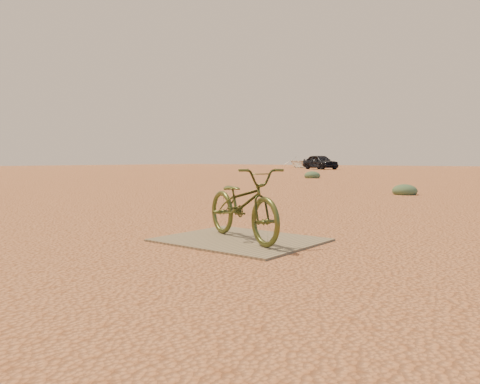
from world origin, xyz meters
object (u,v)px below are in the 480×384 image
Objects in this scene: plywood_board at (240,240)px; bicycle at (243,204)px; boat_near_left at (303,162)px; car at (320,162)px.

bicycle reaches higher than plywood_board.
plywood_board is 0.27× the size of boat_near_left.
bicycle is at bearing -126.70° from car.
boat_near_left reaches higher than plywood_board.
car is 8.27m from boat_near_left.
bicycle is 0.25× the size of boat_near_left.
boat_near_left is at bearing 53.38° from bicycle.
car is (-16.84, 32.63, 0.24)m from bicycle.
boat_near_left is at bearing 66.97° from car.
car is at bearing 117.25° from plywood_board.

